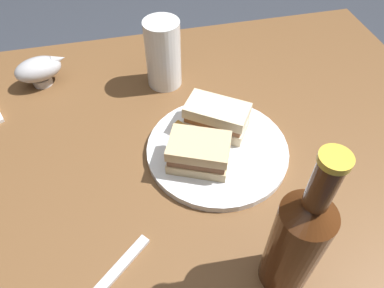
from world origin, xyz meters
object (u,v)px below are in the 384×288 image
(pint_glass, at_px, (163,57))
(cider_bottle, at_px, (297,241))
(plate, at_px, (217,150))
(gravy_boat, at_px, (39,69))
(sandwich_half_left, at_px, (217,117))
(fork, at_px, (105,283))
(sandwich_half_right, at_px, (199,153))

(pint_glass, relative_size, cider_bottle, 0.55)
(plate, distance_m, pint_glass, 0.25)
(gravy_boat, relative_size, cider_bottle, 0.44)
(sandwich_half_left, distance_m, fork, 0.36)
(sandwich_half_right, relative_size, fork, 0.71)
(sandwich_half_right, xyz_separation_m, fork, (0.19, 0.18, -0.04))
(cider_bottle, relative_size, fork, 1.54)
(cider_bottle, bearing_deg, sandwich_half_right, -72.02)
(sandwich_half_right, bearing_deg, cider_bottle, 107.98)
(pint_glass, distance_m, fork, 0.48)
(sandwich_half_left, relative_size, cider_bottle, 0.49)
(fork, bearing_deg, sandwich_half_left, -173.14)
(plate, relative_size, sandwich_half_right, 2.11)
(sandwich_half_left, xyz_separation_m, fork, (0.24, 0.26, -0.04))
(sandwich_half_right, height_order, gravy_boat, sandwich_half_right)
(gravy_boat, bearing_deg, plate, 138.80)
(plate, height_order, sandwich_half_right, sandwich_half_right)
(sandwich_half_left, bearing_deg, gravy_boat, -35.00)
(plate, xyz_separation_m, gravy_boat, (0.34, -0.29, 0.03))
(sandwich_half_right, xyz_separation_m, pint_glass, (0.02, -0.26, 0.03))
(plate, bearing_deg, sandwich_half_right, 32.53)
(cider_bottle, bearing_deg, pint_glass, -79.60)
(plate, xyz_separation_m, sandwich_half_right, (0.04, 0.03, 0.04))
(plate, xyz_separation_m, cider_bottle, (-0.03, 0.25, 0.10))
(plate, height_order, gravy_boat, gravy_boat)
(sandwich_half_left, height_order, gravy_boat, sandwich_half_left)
(cider_bottle, height_order, fork, cider_bottle)
(sandwich_half_right, bearing_deg, gravy_boat, -47.83)
(sandwich_half_left, xyz_separation_m, cider_bottle, (-0.02, 0.30, 0.07))
(sandwich_half_left, distance_m, cider_bottle, 0.31)
(sandwich_half_left, bearing_deg, fork, 47.23)
(plate, distance_m, fork, 0.31)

